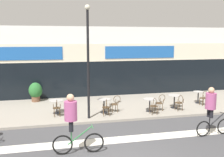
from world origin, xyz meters
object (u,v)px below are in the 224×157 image
(cafe_chair_2_near, at_px, (154,105))
(cyclist_2, at_px, (73,120))
(cafe_chair_2_side, at_px, (160,101))
(bistro_table_0, at_px, (57,104))
(cafe_chair_1_side, at_px, (115,103))
(bistro_table_4, at_px, (198,95))
(bistro_table_3, at_px, (174,99))
(cafe_chair_1_near, at_px, (106,106))
(bistro_table_2, at_px, (150,102))
(cafe_chair_4_near, at_px, (204,97))
(cafe_chair_3_near, at_px, (180,102))
(cyclist_1, at_px, (212,108))
(planter_pot, at_px, (35,91))
(cafe_chair_0_near, at_px, (57,107))
(bistro_table_1, at_px, (104,103))
(lamp_post, at_px, (88,55))

(cafe_chair_2_near, distance_m, cyclist_2, 5.75)
(cafe_chair_2_side, distance_m, cyclist_2, 6.63)
(bistro_table_0, height_order, cafe_chair_1_side, cafe_chair_1_side)
(bistro_table_4, bearing_deg, bistro_table_3, -159.74)
(cafe_chair_1_near, distance_m, cafe_chair_2_near, 2.51)
(bistro_table_2, distance_m, cafe_chair_4_near, 3.62)
(cafe_chair_3_near, bearing_deg, cyclist_1, 166.67)
(bistro_table_3, xyz_separation_m, planter_pot, (-7.83, 3.42, 0.11))
(bistro_table_3, height_order, bistro_table_4, bistro_table_3)
(cafe_chair_2_side, relative_size, cyclist_1, 0.43)
(cafe_chair_0_near, relative_size, cyclist_2, 0.41)
(cafe_chair_1_side, bearing_deg, cafe_chair_1_near, 37.87)
(bistro_table_2, relative_size, cafe_chair_4_near, 0.80)
(cafe_chair_2_near, bearing_deg, cyclist_1, -160.15)
(cafe_chair_1_side, bearing_deg, cafe_chair_2_near, 146.15)
(cafe_chair_1_near, xyz_separation_m, cyclist_2, (-1.99, -3.85, 0.61))
(cafe_chair_1_side, relative_size, cyclist_1, 0.43)
(cyclist_1, bearing_deg, bistro_table_3, 80.91)
(cafe_chair_1_side, relative_size, cafe_chair_4_near, 1.00)
(bistro_table_2, relative_size, cafe_chair_1_side, 0.80)
(bistro_table_1, distance_m, cafe_chair_0_near, 2.48)
(bistro_table_0, distance_m, bistro_table_4, 8.54)
(cafe_chair_1_near, height_order, cafe_chair_4_near, same)
(bistro_table_4, height_order, cafe_chair_1_side, cafe_chair_1_side)
(planter_pot, bearing_deg, cafe_chair_1_side, -38.64)
(bistro_table_0, distance_m, cyclist_1, 7.70)
(bistro_table_4, bearing_deg, bistro_table_2, -163.22)
(bistro_table_1, xyz_separation_m, bistro_table_3, (4.11, 0.06, -0.00))
(bistro_table_4, bearing_deg, cafe_chair_3_near, -145.26)
(cafe_chair_4_near, bearing_deg, cyclist_1, 144.12)
(bistro_table_3, bearing_deg, cyclist_2, -143.41)
(bistro_table_2, height_order, cafe_chair_4_near, cafe_chair_4_near)
(lamp_post, bearing_deg, bistro_table_4, 12.52)
(cafe_chair_1_side, xyz_separation_m, cafe_chair_3_near, (3.50, -0.57, 0.00))
(cyclist_2, bearing_deg, planter_pot, 104.73)
(cafe_chair_0_near, height_order, cafe_chair_3_near, same)
(bistro_table_0, xyz_separation_m, cafe_chair_3_near, (6.60, -1.03, 0.00))
(cafe_chair_2_near, distance_m, cafe_chair_3_near, 1.68)
(cafe_chair_2_near, bearing_deg, bistro_table_0, 71.27)
(bistro_table_0, xyz_separation_m, bistro_table_2, (4.96, -0.76, -0.01))
(cafe_chair_2_side, distance_m, cafe_chair_3_near, 1.05)
(cafe_chair_3_near, xyz_separation_m, planter_pot, (-7.84, 4.04, 0.13))
(cafe_chair_1_near, bearing_deg, cafe_chair_4_near, -76.45)
(bistro_table_4, bearing_deg, cafe_chair_1_near, -166.95)
(bistro_table_1, bearing_deg, planter_pot, 136.88)
(lamp_post, height_order, cyclist_1, lamp_post)
(bistro_table_0, relative_size, cafe_chair_1_side, 0.84)
(cafe_chair_1_near, xyz_separation_m, cafe_chair_1_side, (0.63, 0.63, 0.00))
(planter_pot, relative_size, lamp_post, 0.22)
(cafe_chair_0_near, distance_m, cafe_chair_1_side, 3.11)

